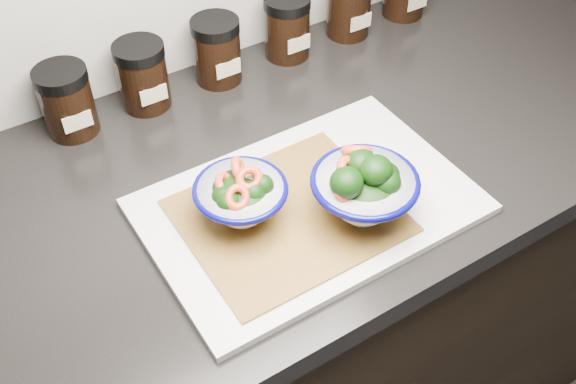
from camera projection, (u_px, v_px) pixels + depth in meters
cabinet at (308, 321)px, 1.37m from camera, size 3.43×0.58×0.86m
countertop at (314, 157)px, 1.06m from camera, size 3.50×0.60×0.04m
cutting_board at (308, 206)px, 0.95m from camera, size 0.45×0.30×0.01m
bamboo_mat at (288, 216)px, 0.92m from camera, size 0.28×0.24×0.00m
bowl_left at (241, 197)px, 0.89m from camera, size 0.13×0.13×0.09m
bowl_right at (364, 189)px, 0.89m from camera, size 0.15×0.15×0.10m
spice_jar_a at (67, 101)px, 1.03m from camera, size 0.08×0.08×0.11m
spice_jar_b at (143, 76)px, 1.08m from camera, size 0.08×0.08×0.11m
spice_jar_c at (217, 51)px, 1.13m from camera, size 0.08×0.08×0.11m
spice_jar_d at (287, 27)px, 1.18m from camera, size 0.08×0.08×0.11m
spice_jar_e at (349, 6)px, 1.23m from camera, size 0.08×0.08×0.11m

